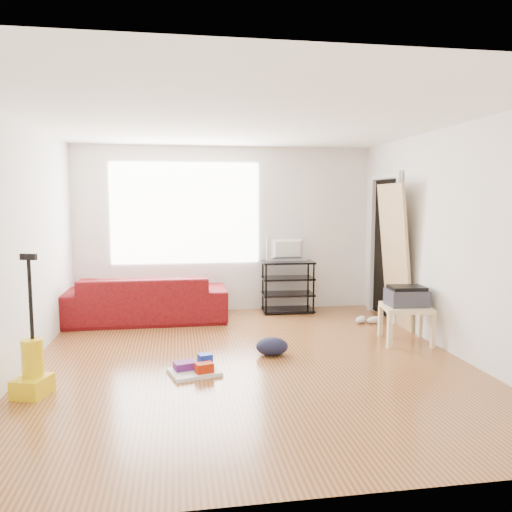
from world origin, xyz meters
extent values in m
cube|color=brown|center=(0.00, 0.00, 0.00)|extent=(4.50, 5.00, 0.01)
cube|color=white|center=(0.00, 0.00, 2.50)|extent=(4.50, 5.00, 0.01)
cube|color=silver|center=(0.00, 2.50, 1.25)|extent=(4.50, 0.01, 2.50)
cube|color=silver|center=(0.00, -2.50, 1.25)|extent=(4.50, 0.01, 2.50)
cube|color=silver|center=(-2.25, 0.00, 1.25)|extent=(0.01, 5.00, 2.50)
cube|color=silver|center=(2.25, 0.00, 1.25)|extent=(0.01, 5.00, 2.50)
cube|color=white|center=(-0.60, 2.48, 1.50)|extent=(2.20, 0.01, 1.50)
cube|color=silver|center=(2.21, 1.25, 1.00)|extent=(0.06, 0.08, 2.00)
cube|color=silver|center=(2.21, 2.15, 1.00)|extent=(0.06, 0.08, 2.00)
cube|color=silver|center=(2.21, 1.70, 2.04)|extent=(0.06, 0.98, 0.08)
cube|color=black|center=(2.24, 1.70, 1.00)|extent=(0.01, 0.86, 1.98)
imported|color=#510109|center=(-1.19, 1.95, 0.00)|extent=(2.25, 0.88, 0.66)
cube|color=black|center=(0.91, 2.22, 0.03)|extent=(0.79, 0.48, 0.03)
cube|color=black|center=(0.91, 2.22, 0.28)|extent=(0.79, 0.48, 0.03)
cube|color=black|center=(0.91, 2.22, 0.52)|extent=(0.79, 0.48, 0.03)
cube|color=black|center=(0.91, 2.22, 0.76)|extent=(0.79, 0.48, 0.03)
cylinder|color=black|center=(0.55, 2.04, 0.39)|extent=(0.03, 0.03, 0.78)
cylinder|color=black|center=(0.56, 2.43, 0.39)|extent=(0.03, 0.03, 0.78)
cylinder|color=black|center=(1.26, 2.01, 0.39)|extent=(0.03, 0.03, 0.78)
cylinder|color=black|center=(1.28, 2.40, 0.39)|extent=(0.03, 0.03, 0.78)
imported|color=black|center=(0.91, 2.22, 0.96)|extent=(0.64, 0.08, 0.37)
cube|color=#DFCF88|center=(1.95, 0.40, 0.42)|extent=(0.64, 0.64, 0.05)
cube|color=#DFCF88|center=(1.66, 0.20, 0.20)|extent=(0.05, 0.05, 0.40)
cube|color=#DFCF88|center=(1.75, 0.69, 0.20)|extent=(0.05, 0.05, 0.40)
cube|color=#DFCF88|center=(2.15, 0.11, 0.20)|extent=(0.05, 0.05, 0.40)
cube|color=#DFCF88|center=(2.24, 0.59, 0.20)|extent=(0.05, 0.05, 0.40)
cube|color=#313039|center=(1.95, 0.40, 0.54)|extent=(0.47, 0.37, 0.19)
cube|color=black|center=(1.95, 0.40, 0.66)|extent=(0.42, 0.33, 0.04)
cylinder|color=#0A2AAA|center=(-0.75, 1.66, 0.00)|extent=(0.32, 0.32, 0.25)
cylinder|color=white|center=(-0.75, 1.67, 0.18)|extent=(0.11, 0.11, 0.10)
cube|color=white|center=(-0.59, -0.32, 0.02)|extent=(0.55, 0.48, 0.04)
cube|color=#A91E04|center=(-0.50, -0.39, 0.08)|extent=(0.19, 0.15, 0.09)
cube|color=#511867|center=(-0.68, -0.27, 0.07)|extent=(0.24, 0.20, 0.07)
cube|color=#132EAE|center=(-0.48, -0.23, 0.10)|extent=(0.15, 0.14, 0.13)
ellipsoid|color=black|center=(0.27, 0.15, 0.00)|extent=(0.38, 0.31, 0.19)
ellipsoid|color=silver|center=(1.76, 1.36, 0.05)|extent=(0.25, 0.25, 0.10)
ellipsoid|color=silver|center=(1.94, 1.31, 0.05)|extent=(0.26, 0.14, 0.10)
cube|color=yellow|center=(-2.00, -0.65, 0.08)|extent=(0.34, 0.36, 0.17)
cylinder|color=yellow|center=(-2.00, -0.60, 0.33)|extent=(0.18, 0.18, 0.32)
cylinder|color=black|center=(-2.00, -0.58, 0.83)|extent=(0.03, 0.03, 0.69)
cube|color=black|center=(-2.00, -0.58, 1.21)|extent=(0.15, 0.08, 0.06)
cube|color=tan|center=(2.13, 1.14, 0.00)|extent=(0.24, 0.77, 1.91)
camera|label=1|loc=(-0.74, -5.08, 1.69)|focal=35.00mm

